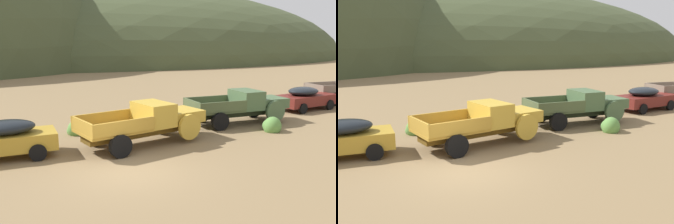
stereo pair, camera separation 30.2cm
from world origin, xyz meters
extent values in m
plane|color=olive|center=(0.00, 0.00, 0.00)|extent=(300.00, 300.00, 0.00)
ellipsoid|color=#424C2D|center=(28.18, 73.65, 0.00)|extent=(119.43, 70.82, 33.11)
cube|color=#B28928|center=(-4.06, 3.61, 0.68)|extent=(4.35, 1.92, 0.68)
ellipsoid|color=black|center=(-3.80, 3.59, 1.28)|extent=(2.29, 1.62, 0.57)
cylinder|color=black|center=(-2.70, 4.42, 0.34)|extent=(0.69, 0.23, 0.68)
cylinder|color=black|center=(-2.77, 2.68, 0.34)|extent=(0.69, 0.23, 0.68)
cube|color=brown|center=(1.86, 2.99, 0.66)|extent=(5.75, 1.92, 0.36)
cube|color=gold|center=(3.92, 3.34, 1.11)|extent=(2.06, 2.03, 0.55)
cube|color=#B7B2A8|center=(4.74, 3.48, 1.09)|extent=(0.28, 1.20, 0.44)
cylinder|color=gold|center=(3.86, 2.27, 0.76)|extent=(1.21, 0.38, 1.20)
cylinder|color=gold|center=(3.51, 4.33, 0.76)|extent=(1.21, 0.38, 1.20)
cube|color=gold|center=(2.39, 3.08, 1.36)|extent=(1.63, 2.21, 1.05)
cube|color=black|center=(2.97, 3.18, 1.57)|extent=(0.34, 1.69, 0.59)
cube|color=#B5882D|center=(0.33, 2.73, 0.90)|extent=(3.17, 2.55, 0.12)
cube|color=#B5882D|center=(0.51, 1.69, 1.23)|extent=(2.84, 0.58, 0.55)
cube|color=#B5882D|center=(0.16, 3.77, 1.23)|extent=(2.84, 0.58, 0.55)
cube|color=#B5882D|center=(-1.02, 2.50, 1.23)|extent=(0.45, 2.09, 0.55)
cylinder|color=black|center=(3.50, 4.38, 0.48)|extent=(0.99, 0.44, 0.96)
cylinder|color=black|center=(0.28, 1.61, 0.48)|extent=(0.99, 0.44, 0.96)
cylinder|color=black|center=(-0.09, 3.77, 0.48)|extent=(0.99, 0.44, 0.96)
cube|color=#232B1B|center=(8.31, 4.58, 0.66)|extent=(5.61, 1.39, 0.36)
cube|color=#47603D|center=(10.35, 4.42, 1.11)|extent=(1.88, 1.85, 0.55)
cube|color=#B7B2A8|center=(11.16, 4.36, 1.09)|extent=(0.17, 1.18, 0.44)
cylinder|color=#47603D|center=(10.04, 3.42, 0.76)|extent=(1.21, 0.27, 1.20)
cylinder|color=#47603D|center=(10.19, 5.46, 0.76)|extent=(1.21, 0.27, 1.20)
cube|color=#47603D|center=(8.83, 4.54, 1.36)|extent=(1.43, 2.07, 1.05)
cube|color=black|center=(9.41, 4.49, 1.57)|extent=(0.18, 1.67, 0.59)
cube|color=#495735|center=(6.79, 4.69, 0.90)|extent=(2.95, 2.27, 0.12)
cube|color=#495735|center=(6.71, 3.67, 1.23)|extent=(2.81, 0.31, 0.55)
cube|color=#495735|center=(6.87, 5.72, 1.23)|extent=(2.81, 0.31, 0.55)
cube|color=#495735|center=(5.45, 4.80, 1.23)|extent=(0.26, 2.06, 0.55)
cylinder|color=black|center=(10.19, 5.51, 0.48)|extent=(0.98, 0.35, 0.96)
cylinder|color=black|center=(6.47, 3.64, 0.48)|extent=(0.98, 0.35, 0.96)
cylinder|color=black|center=(6.64, 5.78, 0.48)|extent=(0.98, 0.35, 0.96)
cube|color=maroon|center=(15.04, 6.02, 0.68)|extent=(4.52, 2.25, 0.68)
ellipsoid|color=black|center=(14.78, 5.99, 1.28)|extent=(2.41, 1.85, 0.57)
ellipsoid|color=maroon|center=(17.01, 6.18, 0.75)|extent=(1.09, 1.59, 0.61)
cylinder|color=black|center=(16.48, 5.19, 0.34)|extent=(0.69, 0.26, 0.68)
cylinder|color=black|center=(16.32, 7.07, 0.34)|extent=(0.69, 0.26, 0.68)
cylinder|color=black|center=(13.77, 4.96, 0.34)|extent=(0.69, 0.26, 0.68)
cylinder|color=black|center=(13.61, 6.84, 0.34)|extent=(0.69, 0.26, 0.68)
cube|color=#746354|center=(18.49, 7.04, 0.90)|extent=(3.17, 2.28, 0.12)
cube|color=#746354|center=(18.59, 8.02, 1.23)|extent=(2.97, 0.42, 0.55)
cube|color=#746354|center=(17.07, 7.19, 1.23)|extent=(0.31, 1.97, 0.55)
cylinder|color=black|center=(18.35, 8.09, 0.48)|extent=(0.98, 0.38, 0.96)
ellipsoid|color=#5B8E42|center=(-0.43, 6.14, 0.27)|extent=(1.00, 0.90, 0.98)
ellipsoid|color=#5B8E42|center=(-0.56, 6.31, 0.16)|extent=(0.75, 0.67, 0.57)
ellipsoid|color=#5B8E42|center=(-0.41, 6.23, 0.23)|extent=(1.00, 0.90, 0.84)
ellipsoid|color=#5B8E42|center=(8.95, 2.55, 0.21)|extent=(0.93, 0.84, 0.78)
ellipsoid|color=#5B8E42|center=(8.77, 2.23, 0.28)|extent=(0.96, 0.86, 1.01)
ellipsoid|color=#3D702D|center=(8.22, 7.10, 0.13)|extent=(0.54, 0.48, 0.46)
ellipsoid|color=#3D702D|center=(8.28, 7.06, 0.14)|extent=(0.60, 0.54, 0.51)
ellipsoid|color=#3D702D|center=(8.38, 7.19, 0.15)|extent=(0.57, 0.52, 0.53)
ellipsoid|color=olive|center=(4.48, 7.58, 0.14)|extent=(0.70, 0.63, 0.49)
ellipsoid|color=olive|center=(4.32, 7.59, 0.22)|extent=(0.85, 0.77, 0.78)
ellipsoid|color=olive|center=(4.63, 7.38, 0.27)|extent=(1.00, 0.90, 1.00)
camera|label=1|loc=(-4.34, -12.06, 4.72)|focal=39.42mm
camera|label=2|loc=(-4.07, -12.19, 4.72)|focal=39.42mm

